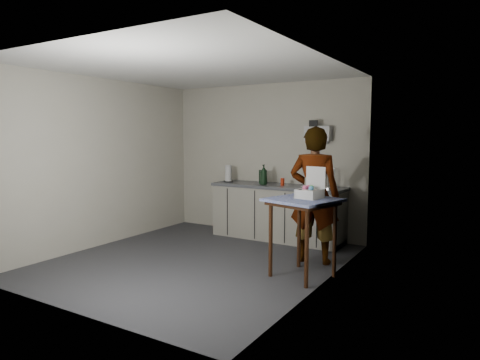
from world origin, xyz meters
The scene contains 15 objects.
ground centered at (0.00, 0.00, 0.00)m, with size 4.00×4.00×0.00m, color #2D2D33.
wall_back centered at (0.00, 1.99, 1.30)m, with size 3.60×0.02×2.60m, color beige.
wall_right centered at (1.79, 0.00, 1.30)m, with size 0.02×4.00×2.60m, color beige.
wall_left centered at (-1.79, 0.00, 1.30)m, with size 0.02×4.00×2.60m, color beige.
ceiling centered at (0.00, 0.00, 2.60)m, with size 3.60×4.00×0.01m, color white.
kitchen_counter centered at (0.40, 1.70, 0.43)m, with size 2.24×0.62×0.91m.
wall_shelf centered at (1.00, 1.92, 1.75)m, with size 0.42×0.18×0.37m.
side_table centered at (1.50, 0.15, 0.84)m, with size 0.92×0.92×0.97m.
standing_man centered at (1.39, 0.79, 0.92)m, with size 0.67×0.44×1.84m, color #B2A593.
soap_bottle centered at (0.19, 1.60, 1.08)m, with size 0.13×0.13×0.33m, color black.
soda_can centered at (0.50, 1.67, 0.97)m, with size 0.06×0.06×0.12m, color red.
dark_bottle centered at (0.09, 1.68, 1.03)m, with size 0.07×0.07×0.24m, color black.
paper_towel centered at (-0.53, 1.65, 1.05)m, with size 0.16×0.16×0.29m.
dish_rack centered at (1.09, 1.73, 0.98)m, with size 0.44×0.33×0.31m.
bakery_box centered at (1.56, 0.23, 1.05)m, with size 0.31×0.32×0.38m.
Camera 1 is at (3.48, -4.60, 1.73)m, focal length 32.00 mm.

